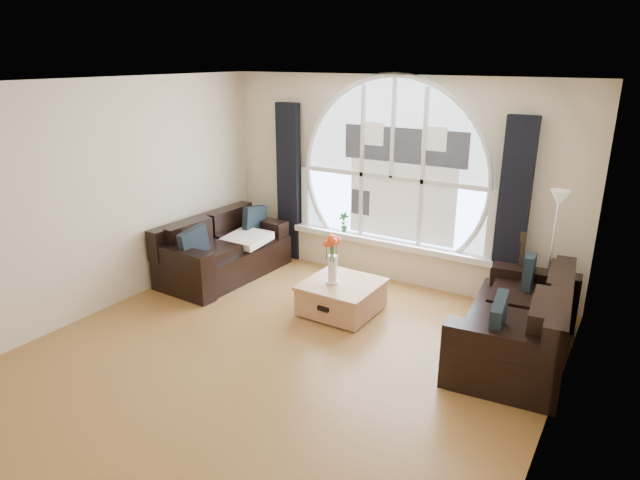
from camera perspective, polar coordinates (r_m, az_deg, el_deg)
The scene contains 20 objects.
ground at distance 5.63m, azimuth -4.92°, elevation -12.72°, with size 5.00×5.50×0.01m, color brown.
ceiling at distance 4.82m, azimuth -5.84°, elevation 15.86°, with size 5.00×5.50×0.01m, color silver.
wall_back at distance 7.37m, azimuth 7.61°, elevation 6.16°, with size 5.00×0.01×2.70m, color beige.
wall_left at distance 6.82m, azimuth -22.49°, elevation 3.86°, with size 0.01×5.50×2.70m, color beige.
wall_right at distance 4.17m, azimuth 23.56°, elevation -5.29°, with size 0.01×5.50×2.70m, color beige.
attic_slope at distance 3.94m, azimuth 21.13°, elevation 8.96°, with size 0.92×5.50×0.72m, color silver.
arched_window at distance 7.29m, azimuth 7.60°, elevation 8.23°, with size 2.60×0.06×2.15m, color silver.
window_sill at distance 7.51m, azimuth 7.02°, elevation -0.24°, with size 2.90×0.22×0.08m, color white.
window_frame at distance 7.26m, azimuth 7.50°, elevation 8.20°, with size 2.76×0.08×2.15m, color white.
neighbor_house at distance 7.24m, azimuth 8.60°, elevation 7.11°, with size 1.70×0.02×1.50m, color silver.
curtain_left at distance 8.08m, azimuth -3.26°, elevation 5.96°, with size 0.35×0.12×2.30m, color black.
curtain_right at distance 6.83m, azimuth 19.43°, elevation 2.51°, with size 0.35×0.12×2.30m, color black.
sofa_left at distance 7.67m, azimuth -9.92°, elevation -0.85°, with size 0.92×1.84×0.82m, color black.
sofa_right at distance 5.93m, azimuth 19.83°, elevation -7.76°, with size 0.94×1.88×0.84m, color black.
coffee_chest at distance 6.56m, azimuth 2.28°, elevation -5.82°, with size 0.86×0.86×0.42m, color #A67851.
throw_blanket at distance 7.70m, azimuth -7.61°, elevation 0.14°, with size 0.55×0.55×0.10m, color silver.
vase_flowers at distance 6.33m, azimuth 1.34°, elevation -1.27°, with size 0.24×0.24×0.70m, color white.
floor_lamp at distance 6.43m, azimuth 22.84°, elevation -2.17°, with size 0.24×0.24×1.60m, color #B2B2B2.
guitar at distance 6.76m, azimuth 20.13°, elevation -3.28°, with size 0.36×0.24×1.06m, color brown.
potted_plant at distance 7.74m, azimuth 2.50°, elevation 1.88°, with size 0.15×0.10×0.28m, color #1E6023.
Camera 1 is at (2.91, -3.83, 2.94)m, focal length 30.73 mm.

